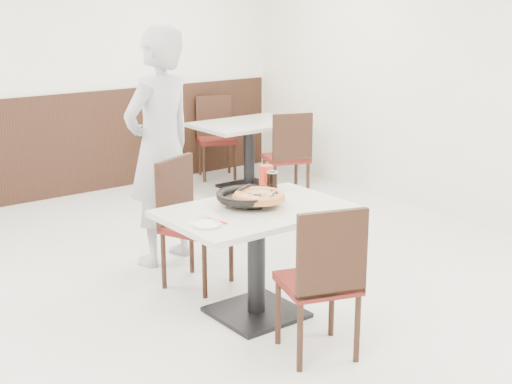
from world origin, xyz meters
TOP-DOWN VIEW (x-y plane):
  - floor at (0.00, 0.00)m, footprint 7.00×7.00m
  - wall_back at (0.00, 3.50)m, footprint 6.00×0.04m
  - wall_right at (3.00, 0.00)m, footprint 0.04×7.00m
  - wainscot_back at (0.00, 3.48)m, footprint 5.90×0.03m
  - main_table at (0.10, -0.14)m, footprint 1.23×0.85m
  - chair_near at (0.07, -0.79)m, footprint 0.53×0.53m
  - chair_far at (0.07, 0.53)m, footprint 0.55×0.55m
  - trivet at (0.11, -0.12)m, footprint 0.12×0.12m
  - pizza_pan at (0.10, -0.05)m, footprint 0.39×0.39m
  - pizza at (0.15, -0.12)m, footprint 0.36×0.36m
  - pizza_server at (0.14, -0.09)m, footprint 0.09×0.10m
  - napkin at (-0.33, -0.22)m, footprint 0.19×0.19m
  - side_plate at (-0.35, -0.25)m, footprint 0.17×0.17m
  - fork at (-0.28, -0.21)m, footprint 0.04×0.15m
  - cola_glass at (0.46, 0.14)m, footprint 0.08×0.08m
  - red_cup at (0.49, 0.25)m, footprint 0.10×0.10m
  - diner_person at (0.13, 1.13)m, footprint 0.78×0.61m
  - bg_table_right at (2.05, 2.53)m, footprint 1.24×0.87m
  - bg_chair_right_near at (2.07, 1.92)m, footprint 0.54×0.54m
  - bg_chair_right_far at (2.04, 3.16)m, footprint 0.56×0.56m

SIDE VIEW (x-z plane):
  - floor at x=0.00m, z-range 0.00..0.00m
  - main_table at x=0.10m, z-range 0.00..0.75m
  - bg_table_right at x=2.05m, z-range 0.00..0.75m
  - chair_near at x=0.07m, z-range 0.00..0.95m
  - chair_far at x=0.07m, z-range 0.00..0.95m
  - bg_chair_right_near at x=2.07m, z-range 0.00..0.95m
  - bg_chair_right_far at x=2.04m, z-range 0.00..0.95m
  - wainscot_back at x=0.00m, z-range 0.00..1.10m
  - napkin at x=-0.33m, z-range 0.75..0.75m
  - side_plate at x=-0.35m, z-range 0.75..0.77m
  - trivet at x=0.11m, z-range 0.75..0.79m
  - fork at x=-0.28m, z-range 0.77..0.77m
  - pizza_pan at x=0.10m, z-range 0.79..0.80m
  - pizza at x=0.15m, z-range 0.80..0.82m
  - cola_glass at x=0.46m, z-range 0.75..0.88m
  - red_cup at x=0.49m, z-range 0.75..0.91m
  - pizza_server at x=0.14m, z-range 0.84..0.84m
  - diner_person at x=0.13m, z-range 0.00..1.88m
  - wall_back at x=0.00m, z-range 0.00..2.80m
  - wall_right at x=3.00m, z-range 0.00..2.80m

